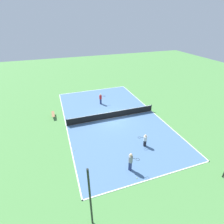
{
  "coord_description": "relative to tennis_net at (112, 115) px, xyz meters",
  "views": [
    {
      "loc": [
        6.41,
        18.35,
        11.65
      ],
      "look_at": [
        0.0,
        0.0,
        0.9
      ],
      "focal_mm": 28.0,
      "sensor_mm": 36.0,
      "label": 1
    }
  ],
  "objects": [
    {
      "name": "player_far_white",
      "position": [
        -1.3,
        6.31,
        0.28
      ],
      "size": [
        0.99,
        0.58,
        1.38
      ],
      "rotation": [
        0.0,
        0.0,
        6.0
      ],
      "color": "black",
      "rests_on": "court_surface"
    },
    {
      "name": "tennis_net",
      "position": [
        0.0,
        0.0,
        0.0
      ],
      "size": [
        11.56,
        0.1,
        0.98
      ],
      "color": "black",
      "rests_on": "court_surface"
    },
    {
      "name": "court_surface",
      "position": [
        0.0,
        0.0,
        -0.51
      ],
      "size": [
        11.76,
        20.46,
        0.02
      ],
      "color": "#4C729E",
      "rests_on": "ground_plane"
    },
    {
      "name": "fence_post_back_right",
      "position": [
        5.5,
        11.93,
        1.89
      ],
      "size": [
        0.12,
        0.12,
        4.81
      ],
      "color": "black",
      "rests_on": "ground_plane"
    },
    {
      "name": "ground_plane",
      "position": [
        0.0,
        0.0,
        -0.52
      ],
      "size": [
        80.0,
        80.0,
        0.0
      ],
      "primitive_type": "plane",
      "color": "#518E47"
    },
    {
      "name": "player_baseline_gray",
      "position": [
        1.39,
        8.7,
        0.53
      ],
      "size": [
        0.92,
        0.86,
        1.78
      ],
      "rotation": [
        0.0,
        0.0,
        2.43
      ],
      "color": "navy",
      "rests_on": "court_surface"
    },
    {
      "name": "tennis_ball_right_alley",
      "position": [
        1.26,
        9.74,
        -0.46
      ],
      "size": [
        0.07,
        0.07,
        0.07
      ],
      "primitive_type": "sphere",
      "color": "#CCE033",
      "rests_on": "court_surface"
    },
    {
      "name": "tennis_ball_far_baseline",
      "position": [
        5.58,
        4.69,
        -0.46
      ],
      "size": [
        0.07,
        0.07,
        0.07
      ],
      "primitive_type": "sphere",
      "color": "#CCE033",
      "rests_on": "court_surface"
    },
    {
      "name": "player_coach_red",
      "position": [
        0.23,
        -4.46,
        0.43
      ],
      "size": [
        0.97,
        0.47,
        1.62
      ],
      "rotation": [
        0.0,
        0.0,
        2.99
      ],
      "color": "navy",
      "rests_on": "court_surface"
    },
    {
      "name": "bench",
      "position": [
        7.15,
        -2.83,
        -0.13
      ],
      "size": [
        0.36,
        1.67,
        0.45
      ],
      "rotation": [
        0.0,
        0.0,
        1.57
      ],
      "color": "olive",
      "rests_on": "ground_plane"
    }
  ]
}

